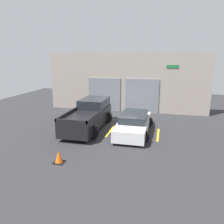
{
  "coord_description": "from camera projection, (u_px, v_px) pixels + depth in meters",
  "views": [
    {
      "loc": [
        3.16,
        -14.66,
        4.53
      ],
      "look_at": [
        0.0,
        -1.62,
        1.1
      ],
      "focal_mm": 35.0,
      "sensor_mm": 36.0,
      "label": 1
    }
  ],
  "objects": [
    {
      "name": "parking_stripe_far_left",
      "position": [
        67.0,
        127.0,
        14.32
      ],
      "size": [
        0.12,
        2.2,
        0.01
      ],
      "primitive_type": "cube",
      "color": "gold",
      "rests_on": "ground"
    },
    {
      "name": "traffic_cone",
      "position": [
        59.0,
        157.0,
        9.53
      ],
      "size": [
        0.47,
        0.47,
        0.55
      ],
      "color": "black",
      "rests_on": "ground"
    },
    {
      "name": "shophouse_building",
      "position": [
        126.0,
        83.0,
        18.16
      ],
      "size": [
        13.3,
        0.68,
        4.77
      ],
      "color": "#9E9389",
      "rests_on": "ground"
    },
    {
      "name": "parking_stripe_centre",
      "position": [
        158.0,
        135.0,
        12.97
      ],
      "size": [
        0.12,
        2.2,
        0.01
      ],
      "primitive_type": "cube",
      "color": "gold",
      "rests_on": "ground"
    },
    {
      "name": "ground_plane",
      "position": [
        117.0,
        121.0,
        15.64
      ],
      "size": [
        28.0,
        28.0,
        0.0
      ],
      "primitive_type": "plane",
      "color": "#2D2D30"
    },
    {
      "name": "sedan_white",
      "position": [
        134.0,
        124.0,
        13.19
      ],
      "size": [
        2.16,
        4.56,
        1.21
      ],
      "color": "white",
      "rests_on": "ground"
    },
    {
      "name": "pickup_truck",
      "position": [
        89.0,
        116.0,
        14.02
      ],
      "size": [
        2.42,
        5.08,
        1.74
      ],
      "color": "black",
      "rests_on": "ground"
    },
    {
      "name": "parking_stripe_left",
      "position": [
        110.0,
        131.0,
        13.65
      ],
      "size": [
        0.12,
        2.2,
        0.01
      ],
      "primitive_type": "cube",
      "color": "gold",
      "rests_on": "ground"
    }
  ]
}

